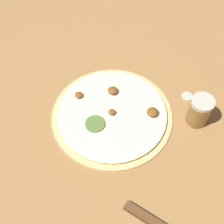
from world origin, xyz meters
TOP-DOWN VIEW (x-y plane):
  - ground_plane at (0.00, 0.00)m, footprint 3.00×3.00m
  - pizza at (-0.00, -0.00)m, footprint 0.34×0.34m
  - spice_jar at (-0.15, 0.18)m, footprint 0.06×0.06m
  - loose_cap at (-0.20, 0.11)m, footprint 0.03×0.03m

SIDE VIEW (x-z plane):
  - ground_plane at x=0.00m, z-range 0.00..0.00m
  - loose_cap at x=-0.20m, z-range 0.00..0.01m
  - pizza at x=0.00m, z-range -0.01..0.02m
  - spice_jar at x=-0.15m, z-range 0.00..0.09m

